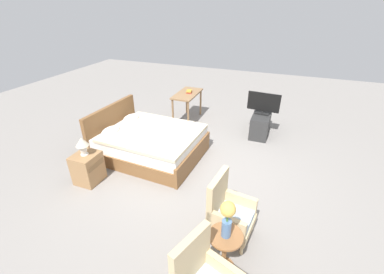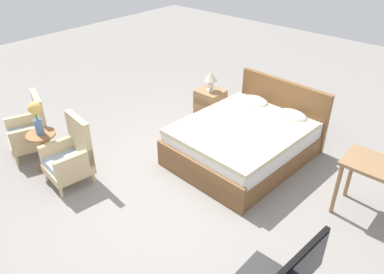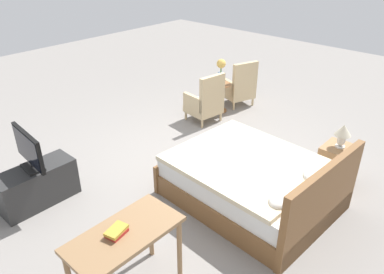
{
  "view_description": "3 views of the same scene",
  "coord_description": "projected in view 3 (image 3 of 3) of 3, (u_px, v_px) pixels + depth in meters",
  "views": [
    {
      "loc": [
        -3.83,
        -1.36,
        2.9
      ],
      "look_at": [
        -0.03,
        0.09,
        0.7
      ],
      "focal_mm": 24.0,
      "sensor_mm": 36.0,
      "label": 1
    },
    {
      "loc": [
        2.64,
        -2.9,
        3.18
      ],
      "look_at": [
        -0.05,
        0.12,
        0.72
      ],
      "focal_mm": 35.0,
      "sensor_mm": 36.0,
      "label": 2
    },
    {
      "loc": [
        3.52,
        3.14,
        3.03
      ],
      "look_at": [
        0.12,
        0.04,
        0.56
      ],
      "focal_mm": 35.0,
      "sensor_mm": 36.0,
      "label": 3
    }
  ],
  "objects": [
    {
      "name": "bed",
      "position": [
        254.0,
        182.0,
        4.71
      ],
      "size": [
        1.66,
        2.07,
        0.96
      ],
      "color": "brown",
      "rests_on": "ground_plane"
    },
    {
      "name": "table_lamp",
      "position": [
        343.0,
        133.0,
        4.89
      ],
      "size": [
        0.22,
        0.22,
        0.33
      ],
      "color": "silver",
      "rests_on": "nightstand"
    },
    {
      "name": "side_table",
      "position": [
        220.0,
        94.0,
        7.21
      ],
      "size": [
        0.4,
        0.4,
        0.56
      ],
      "color": "#936038",
      "rests_on": "ground_plane"
    },
    {
      "name": "armchair_by_window_right",
      "position": [
        206.0,
        102.0,
        6.79
      ],
      "size": [
        0.61,
        0.61,
        0.92
      ],
      "color": "#CCB284",
      "rests_on": "ground_plane"
    },
    {
      "name": "armchair_by_window_left",
      "position": [
        239.0,
        87.0,
        7.48
      ],
      "size": [
        0.69,
        0.69,
        0.92
      ],
      "color": "#CCB284",
      "rests_on": "ground_plane"
    },
    {
      "name": "book_stack",
      "position": [
        116.0,
        231.0,
        3.23
      ],
      "size": [
        0.22,
        0.17,
        0.06
      ],
      "color": "#AD2823",
      "rests_on": "vanity_desk"
    },
    {
      "name": "ground_plane",
      "position": [
        196.0,
        166.0,
        5.59
      ],
      "size": [
        16.0,
        16.0,
        0.0
      ],
      "primitive_type": "plane",
      "color": "gray"
    },
    {
      "name": "tv_flatscreen",
      "position": [
        29.0,
        150.0,
        4.48
      ],
      "size": [
        0.23,
        0.74,
        0.51
      ],
      "color": "black",
      "rests_on": "tv_stand"
    },
    {
      "name": "flower_vase",
      "position": [
        221.0,
        69.0,
        6.97
      ],
      "size": [
        0.17,
        0.17,
        0.48
      ],
      "color": "#4C709E",
      "rests_on": "side_table"
    },
    {
      "name": "vanity_desk",
      "position": [
        125.0,
        242.0,
        3.32
      ],
      "size": [
        1.04,
        0.52,
        0.75
      ],
      "color": "#8E6B47",
      "rests_on": "ground_plane"
    },
    {
      "name": "nightstand",
      "position": [
        336.0,
        164.0,
        5.12
      ],
      "size": [
        0.44,
        0.41,
        0.55
      ],
      "color": "#997047",
      "rests_on": "ground_plane"
    },
    {
      "name": "tv_stand",
      "position": [
        37.0,
        185.0,
        4.73
      ],
      "size": [
        0.96,
        0.4,
        0.51
      ],
      "color": "#2D2D2D",
      "rests_on": "ground_plane"
    }
  ]
}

